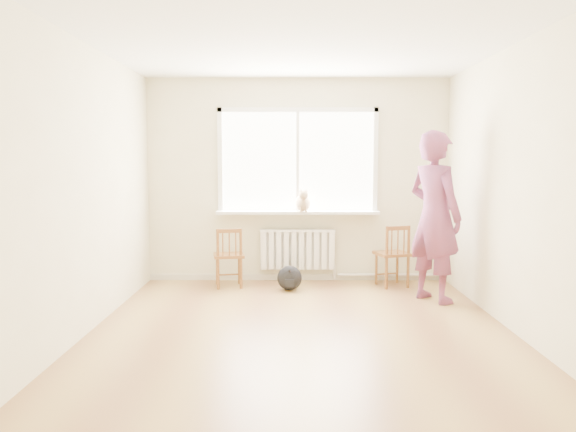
{
  "coord_description": "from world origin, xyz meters",
  "views": [
    {
      "loc": [
        -0.11,
        -5.26,
        1.61
      ],
      "look_at": [
        -0.13,
        1.2,
        0.97
      ],
      "focal_mm": 35.0,
      "sensor_mm": 36.0,
      "label": 1
    }
  ],
  "objects_px": {
    "person": "(435,217)",
    "backpack": "(290,278)",
    "chair_left": "(229,257)",
    "chair_right": "(394,256)",
    "cat": "(303,202)"
  },
  "relations": [
    {
      "from": "chair_left",
      "to": "backpack",
      "type": "height_order",
      "value": "chair_left"
    },
    {
      "from": "chair_right",
      "to": "backpack",
      "type": "height_order",
      "value": "chair_right"
    },
    {
      "from": "chair_left",
      "to": "cat",
      "type": "xyz_separation_m",
      "value": [
        0.95,
        0.26,
        0.69
      ]
    },
    {
      "from": "chair_left",
      "to": "person",
      "type": "height_order",
      "value": "person"
    },
    {
      "from": "chair_left",
      "to": "cat",
      "type": "distance_m",
      "value": 1.2
    },
    {
      "from": "chair_right",
      "to": "person",
      "type": "relative_size",
      "value": 0.41
    },
    {
      "from": "cat",
      "to": "backpack",
      "type": "relative_size",
      "value": 1.5
    },
    {
      "from": "person",
      "to": "cat",
      "type": "relative_size",
      "value": 4.23
    },
    {
      "from": "cat",
      "to": "backpack",
      "type": "bearing_deg",
      "value": -114.68
    },
    {
      "from": "person",
      "to": "cat",
      "type": "height_order",
      "value": "person"
    },
    {
      "from": "person",
      "to": "backpack",
      "type": "xyz_separation_m",
      "value": [
        -1.66,
        0.52,
        -0.82
      ]
    },
    {
      "from": "person",
      "to": "cat",
      "type": "bearing_deg",
      "value": 24.21
    },
    {
      "from": "backpack",
      "to": "chair_right",
      "type": "bearing_deg",
      "value": 8.27
    },
    {
      "from": "chair_right",
      "to": "cat",
      "type": "distance_m",
      "value": 1.36
    },
    {
      "from": "chair_left",
      "to": "person",
      "type": "xyz_separation_m",
      "value": [
        2.43,
        -0.68,
        0.59
      ]
    }
  ]
}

